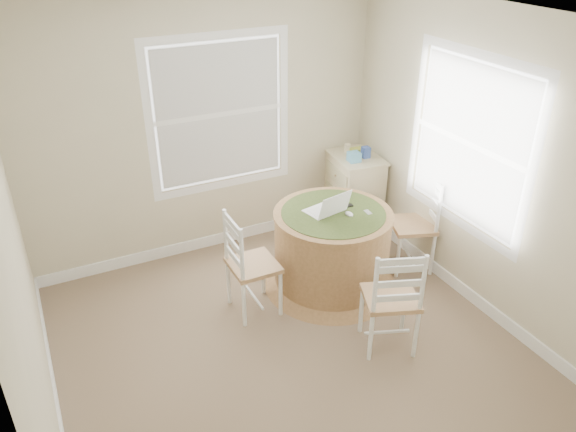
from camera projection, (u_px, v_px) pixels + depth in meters
room at (297, 194)px, 4.24m from camera, size 3.64×3.64×2.64m
round_table at (332, 246)px, 5.24m from camera, size 1.27×1.27×0.79m
chair_left at (253, 265)px, 4.88m from camera, size 0.40×0.42×0.95m
chair_near at (391, 297)px, 4.47m from camera, size 0.53×0.52×0.95m
chair_right at (412, 225)px, 5.50m from camera, size 0.52×0.53×0.95m
laptop at (327, 209)px, 5.06m from camera, size 0.39×0.36×0.24m
mouse at (349, 214)px, 5.03m from camera, size 0.07×0.10×0.03m
phone at (368, 213)px, 5.07m from camera, size 0.05×0.09×0.02m
keys at (349, 206)px, 5.18m from camera, size 0.06×0.06×0.02m
corner_chest at (354, 192)px, 6.24m from camera, size 0.56×0.69×0.86m
tissue_box at (354, 157)px, 5.87m from camera, size 0.13×0.13×0.10m
box_yellow at (358, 151)px, 6.09m from camera, size 0.16×0.11×0.06m
box_blue at (367, 152)px, 5.96m from camera, size 0.09×0.09×0.12m
cup_cream at (346, 147)px, 6.13m from camera, size 0.07×0.07×0.09m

